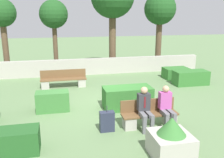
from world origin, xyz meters
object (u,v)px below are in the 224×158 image
tree_rightmost (160,11)px  person_seated_man (145,106)px  bench_front (149,116)px  tree_center_left (54,16)px  tree_leftmost (2,15)px  bench_left_side (64,81)px  planter_corner_left (171,140)px  suitcase (107,121)px  person_seated_woman (166,105)px

tree_rightmost → person_seated_man: bearing=-114.8°
bench_front → tree_center_left: (-2.85, 8.84, 3.06)m
bench_front → tree_center_left: 9.78m
person_seated_man → tree_leftmost: 10.63m
bench_left_side → planter_corner_left: 7.20m
tree_center_left → tree_rightmost: size_ratio=0.89×
person_seated_man → tree_rightmost: bearing=65.2°
person_seated_man → suitcase: (-1.17, 0.07, -0.41)m
bench_left_side → suitcase: size_ratio=2.67×
suitcase → tree_leftmost: size_ratio=0.19×
bench_left_side → person_seated_man: bearing=-68.4°
bench_left_side → planter_corner_left: size_ratio=2.10×
bench_front → bench_left_side: (-2.53, 5.00, 0.02)m
bench_left_side → tree_leftmost: 5.66m
person_seated_man → person_seated_woman: bearing=-0.1°
planter_corner_left → tree_rightmost: (4.06, 10.66, 3.23)m
planter_corner_left → person_seated_man: bearing=93.7°
person_seated_man → planter_corner_left: 1.67m
tree_rightmost → suitcase: bearing=-120.8°
tree_leftmost → bench_left_side: bearing=-48.4°
bench_front → planter_corner_left: size_ratio=1.72×
suitcase → tree_rightmost: bearing=59.2°
bench_front → tree_leftmost: tree_leftmost is taller
person_seated_woman → bench_left_side: bearing=120.5°
person_seated_man → tree_rightmost: 10.36m
bench_front → tree_rightmost: bearing=66.0°
person_seated_woman → tree_leftmost: bearing=125.4°
person_seated_woman → tree_leftmost: 11.01m
bench_front → tree_leftmost: 10.74m
bench_front → tree_leftmost: (-5.69, 8.57, 3.07)m
tree_leftmost → tree_center_left: (2.84, 0.27, -0.01)m
person_seated_man → bench_front: bearing=32.7°
suitcase → person_seated_woman: bearing=-2.1°
planter_corner_left → tree_leftmost: bearing=118.4°
bench_front → bench_left_side: size_ratio=0.82×
tree_center_left → suitcase: bearing=-80.7°
planter_corner_left → bench_front: bearing=86.5°
bench_front → person_seated_woman: person_seated_woman is taller
person_seated_man → tree_leftmost: size_ratio=0.30×
planter_corner_left → tree_rightmost: bearing=69.2°
bench_left_side → person_seated_man: (2.31, -5.14, 0.39)m
suitcase → tree_rightmost: size_ratio=0.17×
bench_front → planter_corner_left: planter_corner_left is taller
bench_left_side → person_seated_woman: size_ratio=1.67×
tree_leftmost → bench_front: bearing=-56.4°
bench_front → suitcase: (-1.39, -0.07, -0.01)m
tree_rightmost → planter_corner_left: bearing=-110.8°
tree_center_left → tree_rightmost: (6.80, 0.04, 0.31)m
person_seated_man → suitcase: person_seated_man is taller
person_seated_woman → tree_rightmost: tree_rightmost is taller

